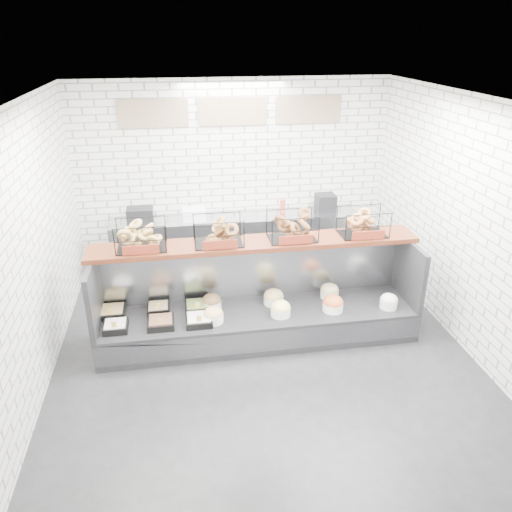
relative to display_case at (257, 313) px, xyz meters
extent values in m
plane|color=black|center=(0.02, -0.34, -0.33)|extent=(5.50, 5.50, 0.00)
cube|color=white|center=(0.02, 2.41, 1.17)|extent=(5.00, 0.02, 3.00)
cube|color=white|center=(-2.48, -0.34, 1.17)|extent=(0.02, 5.50, 3.00)
cube|color=white|center=(2.52, -0.34, 1.17)|extent=(0.02, 5.50, 3.00)
cube|color=white|center=(0.02, -0.34, 2.67)|extent=(5.00, 5.50, 0.02)
cube|color=tan|center=(-1.18, 2.38, 2.17)|extent=(1.05, 0.03, 0.42)
cube|color=tan|center=(0.02, 2.38, 2.17)|extent=(1.05, 0.03, 0.42)
cube|color=tan|center=(1.22, 2.38, 2.17)|extent=(1.05, 0.03, 0.42)
cube|color=black|center=(0.02, -0.04, -0.13)|extent=(4.00, 0.90, 0.40)
cube|color=#93969B|center=(0.02, -0.48, -0.11)|extent=(4.00, 0.03, 0.28)
cube|color=#93969B|center=(0.02, 0.37, 0.47)|extent=(4.00, 0.08, 0.80)
cube|color=black|center=(-1.95, -0.04, 0.47)|extent=(0.06, 0.90, 0.80)
cube|color=black|center=(1.99, -0.04, 0.47)|extent=(0.06, 0.90, 0.80)
cube|color=black|center=(-1.73, -0.21, 0.11)|extent=(0.28, 0.28, 0.08)
cube|color=silver|center=(-1.73, -0.21, 0.15)|extent=(0.24, 0.24, 0.04)
cube|color=gold|center=(-1.73, -0.31, 0.20)|extent=(0.06, 0.01, 0.08)
cube|color=black|center=(-1.81, 0.14, 0.11)|extent=(0.33, 0.33, 0.08)
cube|color=tan|center=(-1.81, 0.14, 0.15)|extent=(0.28, 0.28, 0.04)
cube|color=gold|center=(-1.81, 0.03, 0.20)|extent=(0.06, 0.01, 0.08)
cube|color=black|center=(-1.20, -0.21, 0.11)|extent=(0.32, 0.32, 0.08)
cube|color=brown|center=(-1.20, -0.21, 0.15)|extent=(0.27, 0.27, 0.04)
cube|color=gold|center=(-1.20, -0.32, 0.20)|extent=(0.06, 0.01, 0.08)
cube|color=black|center=(-1.24, 0.13, 0.11)|extent=(0.28, 0.28, 0.08)
cube|color=tan|center=(-1.24, 0.13, 0.15)|extent=(0.23, 0.23, 0.04)
cube|color=gold|center=(-1.24, 0.04, 0.20)|extent=(0.06, 0.01, 0.08)
cube|color=black|center=(-0.75, -0.23, 0.11)|extent=(0.32, 0.32, 0.08)
cube|color=white|center=(-0.75, -0.23, 0.15)|extent=(0.27, 0.27, 0.04)
cube|color=gold|center=(-0.75, -0.34, 0.20)|extent=(0.06, 0.01, 0.08)
cube|color=black|center=(-0.75, 0.09, 0.11)|extent=(0.31, 0.31, 0.08)
cube|color=olive|center=(-0.75, 0.09, 0.15)|extent=(0.26, 0.26, 0.04)
cube|color=gold|center=(-0.75, -0.02, 0.20)|extent=(0.06, 0.01, 0.08)
cylinder|color=white|center=(-0.57, -0.22, 0.13)|extent=(0.24, 0.24, 0.11)
ellipsoid|color=tan|center=(-0.57, -0.22, 0.19)|extent=(0.24, 0.24, 0.17)
cylinder|color=white|center=(-0.56, 0.11, 0.13)|extent=(0.25, 0.25, 0.11)
ellipsoid|color=brown|center=(-0.56, 0.11, 0.19)|extent=(0.24, 0.24, 0.17)
cylinder|color=white|center=(0.27, -0.21, 0.13)|extent=(0.25, 0.25, 0.11)
ellipsoid|color=#EFE37A|center=(0.27, -0.21, 0.19)|extent=(0.24, 0.24, 0.17)
cylinder|color=white|center=(0.24, 0.09, 0.13)|extent=(0.26, 0.26, 0.11)
ellipsoid|color=tan|center=(0.24, 0.09, 0.19)|extent=(0.25, 0.25, 0.18)
cylinder|color=white|center=(0.94, -0.20, 0.13)|extent=(0.26, 0.26, 0.11)
ellipsoid|color=#C7572A|center=(0.94, -0.20, 0.19)|extent=(0.26, 0.26, 0.18)
cylinder|color=white|center=(1.00, 0.14, 0.13)|extent=(0.24, 0.24, 0.11)
ellipsoid|color=#C9B97B|center=(1.00, 0.14, 0.19)|extent=(0.24, 0.24, 0.17)
cylinder|color=white|center=(1.67, -0.25, 0.13)|extent=(0.23, 0.23, 0.11)
ellipsoid|color=silver|center=(1.67, -0.25, 0.19)|extent=(0.22, 0.22, 0.15)
cube|color=#3E180D|center=(0.02, 0.18, 0.90)|extent=(4.10, 0.50, 0.06)
cube|color=black|center=(-1.36, 0.18, 1.10)|extent=(0.60, 0.38, 0.34)
cube|color=maroon|center=(-1.36, -0.03, 1.00)|extent=(0.42, 0.02, 0.11)
cube|color=black|center=(-0.44, 0.18, 1.10)|extent=(0.60, 0.38, 0.34)
cube|color=maroon|center=(-0.44, -0.03, 1.00)|extent=(0.42, 0.02, 0.11)
cube|color=black|center=(0.48, 0.18, 1.10)|extent=(0.60, 0.38, 0.34)
cube|color=maroon|center=(0.48, -0.03, 1.00)|extent=(0.42, 0.02, 0.11)
cube|color=black|center=(1.40, 0.18, 1.10)|extent=(0.60, 0.38, 0.34)
cube|color=maroon|center=(1.40, -0.03, 1.00)|extent=(0.42, 0.02, 0.11)
cube|color=#93969B|center=(0.02, 2.09, 0.12)|extent=(4.00, 0.60, 0.90)
cube|color=black|center=(-1.50, 2.04, 0.69)|extent=(0.40, 0.30, 0.24)
cube|color=silver|center=(-0.67, 2.05, 0.66)|extent=(0.35, 0.28, 0.18)
cylinder|color=#C24130|center=(0.78, 2.16, 0.68)|extent=(0.09, 0.09, 0.22)
cube|color=black|center=(1.48, 2.06, 0.72)|extent=(0.30, 0.30, 0.30)
camera|label=1|loc=(-0.90, -5.44, 3.33)|focal=35.00mm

